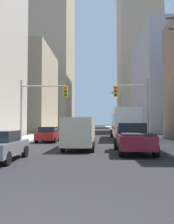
# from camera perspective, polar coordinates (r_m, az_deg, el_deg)

# --- Properties ---
(sidewalk_left) EXTENTS (3.42, 160.00, 0.15)m
(sidewalk_left) POSITION_cam_1_polar(r_m,az_deg,el_deg) (54.58, -6.36, -4.52)
(sidewalk_left) COLOR #9E9E99
(sidewalk_left) RESTS_ON ground
(sidewalk_right) EXTENTS (3.42, 160.00, 0.15)m
(sidewalk_right) POSITION_cam_1_polar(r_m,az_deg,el_deg) (54.26, 8.58, -4.52)
(sidewalk_right) COLOR #9E9E99
(sidewalk_right) RESTS_ON ground
(city_bus) EXTENTS (2.94, 11.59, 3.40)m
(city_bus) POSITION_cam_1_polar(r_m,az_deg,el_deg) (28.09, 8.80, -2.54)
(city_bus) COLOR silver
(city_bus) RESTS_ON ground
(pickup_truck_maroon) EXTENTS (2.21, 5.47, 1.90)m
(pickup_truck_maroon) POSITION_cam_1_polar(r_m,az_deg,el_deg) (15.52, 10.99, -6.18)
(pickup_truck_maroon) COLOR maroon
(pickup_truck_maroon) RESTS_ON ground
(cargo_van_beige) EXTENTS (2.16, 5.27, 2.26)m
(cargo_van_beige) POSITION_cam_1_polar(r_m,az_deg,el_deg) (17.14, -1.79, -4.70)
(cargo_van_beige) COLOR #C6B793
(cargo_van_beige) RESTS_ON ground
(sedan_grey) EXTENTS (1.95, 4.26, 1.52)m
(sedan_grey) POSITION_cam_1_polar(r_m,az_deg,el_deg) (12.83, -20.11, -7.55)
(sedan_grey) COLOR slate
(sedan_grey) RESTS_ON ground
(sedan_red) EXTENTS (1.95, 4.22, 1.52)m
(sedan_red) POSITION_cam_1_polar(r_m,az_deg,el_deg) (24.13, -9.25, -5.28)
(sedan_red) COLOR maroon
(sedan_red) RESTS_ON ground
(sedan_silver) EXTENTS (1.95, 4.22, 1.52)m
(sedan_silver) POSITION_cam_1_polar(r_m,az_deg,el_deg) (31.50, 0.07, -4.68)
(sedan_silver) COLOR #B7BABF
(sedan_silver) RESTS_ON ground
(sedan_green) EXTENTS (1.95, 4.26, 1.52)m
(sedan_green) POSITION_cam_1_polar(r_m,az_deg,el_deg) (35.81, -5.32, -4.42)
(sedan_green) COLOR #195938
(sedan_green) RESTS_ON ground
(sedan_blue) EXTENTS (1.95, 4.21, 1.52)m
(sedan_blue) POSITION_cam_1_polar(r_m,az_deg,el_deg) (47.22, -3.46, -3.99)
(sedan_blue) COLOR navy
(sedan_blue) RESTS_ON ground
(traffic_signal_near_left) EXTENTS (4.52, 0.44, 6.00)m
(traffic_signal_near_left) POSITION_cam_1_polar(r_m,az_deg,el_deg) (22.88, -10.84, 2.87)
(traffic_signal_near_left) COLOR gray
(traffic_signal_near_left) RESTS_ON ground
(traffic_signal_near_right) EXTENTS (3.25, 0.44, 6.00)m
(traffic_signal_near_right) POSITION_cam_1_polar(r_m,az_deg,el_deg) (22.52, 10.94, 2.80)
(traffic_signal_near_right) COLOR gray
(traffic_signal_near_right) RESTS_ON ground
(street_lamp_right) EXTENTS (2.39, 0.32, 7.50)m
(street_lamp_right) POSITION_cam_1_polar(r_m,az_deg,el_deg) (42.08, 8.44, 1.00)
(street_lamp_right) COLOR gray
(street_lamp_right) RESTS_ON ground
(building_left_mid_office) EXTENTS (17.56, 19.08, 18.89)m
(building_left_mid_office) POSITION_cam_1_polar(r_m,az_deg,el_deg) (58.65, -17.06, 4.89)
(building_left_mid_office) COLOR tan
(building_left_mid_office) RESTS_ON ground
(building_left_far_tower) EXTENTS (22.75, 29.35, 58.37)m
(building_left_far_tower) POSITION_cam_1_polar(r_m,az_deg,el_deg) (99.29, -10.57, 13.38)
(building_left_far_tower) COLOR tan
(building_left_far_tower) RESTS_ON ground
(building_right_far_highrise) EXTENTS (14.77, 19.63, 57.91)m
(building_right_far_highrise) POSITION_cam_1_polar(r_m,az_deg,el_deg) (96.11, 12.18, 13.79)
(building_right_far_highrise) COLOR tan
(building_right_far_highrise) RESTS_ON ground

